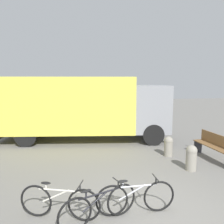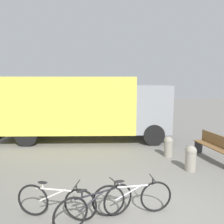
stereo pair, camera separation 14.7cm
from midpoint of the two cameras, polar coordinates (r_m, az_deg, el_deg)
The scene contains 8 objects.
ground_plane at distance 5.21m, azimuth 9.83°, elevation -25.76°, with size 60.00×60.00×0.00m, color slate.
delivery_truck at distance 10.73m, azimuth -7.12°, elevation 1.72°, with size 8.27×3.22×3.08m.
park_bench at distance 8.96m, azimuth 25.66°, elevation -8.00°, with size 0.53×1.85×0.95m.
bicycle_near at distance 5.09m, azimuth -13.54°, elevation -21.76°, with size 1.70×0.64×0.80m.
bicycle_middle at distance 4.84m, azimuth -3.38°, elevation -23.24°, with size 1.66×0.73×0.80m.
bicycle_far at distance 5.12m, azimuth 6.22°, elevation -21.35°, with size 1.77×0.44×0.80m.
bollard_near_bench at distance 7.67m, azimuth 20.42°, elevation -11.00°, with size 0.36×0.36×0.84m.
bollard_far_bench at distance 8.80m, azimuth 14.99°, elevation -8.53°, with size 0.34×0.34×0.78m.
Camera 2 is at (-1.31, -4.12, 2.89)m, focal length 35.00 mm.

